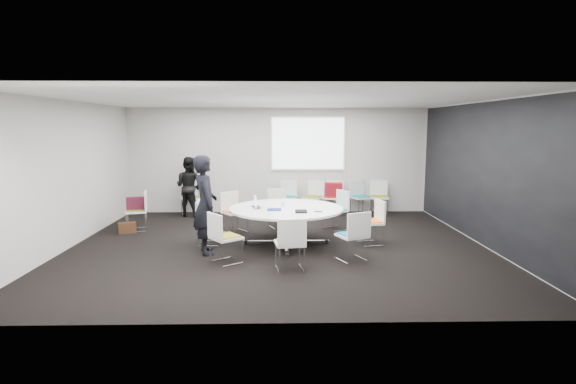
{
  "coord_description": "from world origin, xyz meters",
  "views": [
    {
      "loc": [
        0.01,
        -8.53,
        2.32
      ],
      "look_at": [
        0.2,
        0.4,
        1.0
      ],
      "focal_mm": 28.0,
      "sensor_mm": 36.0,
      "label": 1
    }
  ],
  "objects_px": {
    "chair_ring_e": "(209,231)",
    "chair_back_a": "(287,204)",
    "person_main": "(205,205)",
    "maroon_bag": "(136,203)",
    "chair_back_b": "(313,204)",
    "chair_back_d": "(361,204)",
    "conference_table": "(286,217)",
    "chair_ring_a": "(370,231)",
    "chair_ring_b": "(336,218)",
    "chair_ring_d": "(234,220)",
    "chair_ring_g": "(290,253)",
    "person_back": "(189,187)",
    "chair_back_e": "(379,204)",
    "chair_ring_c": "(280,216)",
    "chair_ring_f": "(226,247)",
    "brown_bag": "(127,228)",
    "chair_person_back": "(191,205)",
    "laptop": "(259,207)",
    "chair_back_c": "(333,204)",
    "cup": "(282,204)",
    "chair_spare_left": "(138,218)",
    "chair_ring_h": "(352,245)"
  },
  "relations": [
    {
      "from": "chair_ring_f",
      "to": "cup",
      "type": "height_order",
      "value": "chair_ring_f"
    },
    {
      "from": "chair_ring_e",
      "to": "person_main",
      "type": "height_order",
      "value": "person_main"
    },
    {
      "from": "chair_ring_a",
      "to": "chair_ring_g",
      "type": "xyz_separation_m",
      "value": [
        -1.62,
        -1.57,
        0.0
      ]
    },
    {
      "from": "chair_ring_f",
      "to": "chair_ring_a",
      "type": "bearing_deg",
      "value": 76.27
    },
    {
      "from": "chair_ring_e",
      "to": "chair_ring_b",
      "type": "bearing_deg",
      "value": 116.35
    },
    {
      "from": "chair_ring_e",
      "to": "chair_back_c",
      "type": "distance_m",
      "value": 4.12
    },
    {
      "from": "chair_person_back",
      "to": "chair_ring_a",
      "type": "bearing_deg",
      "value": 121.43
    },
    {
      "from": "maroon_bag",
      "to": "chair_back_a",
      "type": "bearing_deg",
      "value": 28.26
    },
    {
      "from": "chair_ring_b",
      "to": "chair_back_a",
      "type": "relative_size",
      "value": 1.0
    },
    {
      "from": "chair_ring_g",
      "to": "person_back",
      "type": "relative_size",
      "value": 0.57
    },
    {
      "from": "chair_ring_e",
      "to": "chair_back_e",
      "type": "xyz_separation_m",
      "value": [
        4.04,
        3.03,
        0.0
      ]
    },
    {
      "from": "person_main",
      "to": "chair_ring_g",
      "type": "bearing_deg",
      "value": -141.39
    },
    {
      "from": "chair_ring_a",
      "to": "chair_ring_b",
      "type": "relative_size",
      "value": 1.0
    },
    {
      "from": "chair_ring_c",
      "to": "chair_ring_b",
      "type": "bearing_deg",
      "value": 147.8
    },
    {
      "from": "chair_ring_f",
      "to": "chair_back_c",
      "type": "xyz_separation_m",
      "value": [
        2.34,
        4.25,
        0.0
      ]
    },
    {
      "from": "chair_ring_d",
      "to": "chair_back_e",
      "type": "xyz_separation_m",
      "value": [
        3.64,
        2.01,
        0.0
      ]
    },
    {
      "from": "chair_ring_d",
      "to": "chair_back_b",
      "type": "distance_m",
      "value": 2.76
    },
    {
      "from": "person_main",
      "to": "maroon_bag",
      "type": "xyz_separation_m",
      "value": [
        -1.84,
        1.84,
        -0.28
      ]
    },
    {
      "from": "chair_ring_f",
      "to": "brown_bag",
      "type": "distance_m",
      "value": 3.26
    },
    {
      "from": "chair_back_d",
      "to": "chair_back_e",
      "type": "xyz_separation_m",
      "value": [
        0.49,
        0.0,
        0.0
      ]
    },
    {
      "from": "chair_ring_a",
      "to": "person_main",
      "type": "bearing_deg",
      "value": 88.54
    },
    {
      "from": "chair_back_d",
      "to": "chair_back_e",
      "type": "relative_size",
      "value": 1.0
    },
    {
      "from": "brown_bag",
      "to": "chair_back_b",
      "type": "bearing_deg",
      "value": 26.08
    },
    {
      "from": "conference_table",
      "to": "laptop",
      "type": "relative_size",
      "value": 6.7
    },
    {
      "from": "chair_ring_e",
      "to": "chair_back_a",
      "type": "distance_m",
      "value": 3.42
    },
    {
      "from": "chair_back_a",
      "to": "brown_bag",
      "type": "bearing_deg",
      "value": 47.63
    },
    {
      "from": "chair_person_back",
      "to": "person_main",
      "type": "distance_m",
      "value": 3.79
    },
    {
      "from": "conference_table",
      "to": "maroon_bag",
      "type": "height_order",
      "value": "maroon_bag"
    },
    {
      "from": "chair_back_a",
      "to": "chair_back_e",
      "type": "distance_m",
      "value": 2.45
    },
    {
      "from": "chair_back_b",
      "to": "chair_back_d",
      "type": "xyz_separation_m",
      "value": [
        1.26,
        0.0,
        0.0
      ]
    },
    {
      "from": "chair_ring_a",
      "to": "chair_ring_d",
      "type": "bearing_deg",
      "value": 57.06
    },
    {
      "from": "chair_back_d",
      "to": "person_main",
      "type": "xyz_separation_m",
      "value": [
        -3.51,
        -3.66,
        0.63
      ]
    },
    {
      "from": "laptop",
      "to": "cup",
      "type": "height_order",
      "value": "cup"
    },
    {
      "from": "chair_back_a",
      "to": "laptop",
      "type": "bearing_deg",
      "value": 95.69
    },
    {
      "from": "chair_ring_a",
      "to": "chair_ring_c",
      "type": "xyz_separation_m",
      "value": [
        -1.78,
        1.54,
        0.0
      ]
    },
    {
      "from": "chair_ring_c",
      "to": "person_back",
      "type": "bearing_deg",
      "value": -50.89
    },
    {
      "from": "chair_ring_g",
      "to": "chair_person_back",
      "type": "bearing_deg",
      "value": 109.76
    },
    {
      "from": "chair_back_b",
      "to": "conference_table",
      "type": "bearing_deg",
      "value": 100.7
    },
    {
      "from": "chair_ring_a",
      "to": "cup",
      "type": "distance_m",
      "value": 1.82
    },
    {
      "from": "chair_back_c",
      "to": "chair_back_e",
      "type": "xyz_separation_m",
      "value": [
        1.24,
        0.02,
        0.0
      ]
    },
    {
      "from": "chair_ring_g",
      "to": "brown_bag",
      "type": "height_order",
      "value": "chair_ring_g"
    },
    {
      "from": "chair_ring_b",
      "to": "chair_ring_c",
      "type": "distance_m",
      "value": 1.28
    },
    {
      "from": "chair_back_e",
      "to": "person_main",
      "type": "bearing_deg",
      "value": 49.84
    },
    {
      "from": "chair_ring_h",
      "to": "chair_back_b",
      "type": "xyz_separation_m",
      "value": [
        -0.35,
        4.18,
        0.0
      ]
    },
    {
      "from": "chair_back_d",
      "to": "chair_spare_left",
      "type": "relative_size",
      "value": 1.0
    },
    {
      "from": "chair_spare_left",
      "to": "chair_person_back",
      "type": "relative_size",
      "value": 1.0
    },
    {
      "from": "chair_ring_a",
      "to": "chair_back_a",
      "type": "bearing_deg",
      "value": 15.53
    },
    {
      "from": "chair_ring_c",
      "to": "chair_ring_f",
      "type": "relative_size",
      "value": 1.0
    },
    {
      "from": "chair_ring_d",
      "to": "person_main",
      "type": "bearing_deg",
      "value": 39.5
    },
    {
      "from": "chair_ring_d",
      "to": "cup",
      "type": "bearing_deg",
      "value": 102.33
    }
  ]
}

